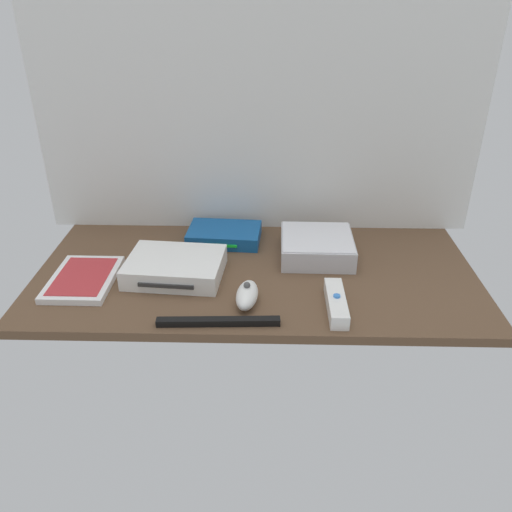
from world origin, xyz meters
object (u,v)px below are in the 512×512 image
at_px(game_case, 83,279).
at_px(remote_nunchuk, 247,295).
at_px(network_router, 224,235).
at_px(remote_wand, 336,303).
at_px(mini_computer, 317,246).
at_px(sensor_bar, 218,322).
at_px(game_console, 175,267).

bearing_deg(game_case, remote_nunchuk, -11.36).
relative_size(network_router, remote_wand, 1.27).
bearing_deg(remote_wand, network_router, 129.70).
height_order(game_case, remote_wand, remote_wand).
xyz_separation_m(mini_computer, network_router, (-0.23, 0.08, -0.01)).
bearing_deg(remote_wand, sensor_bar, -165.67).
distance_m(mini_computer, remote_nunchuk, 0.26).
relative_size(remote_wand, sensor_bar, 0.62).
distance_m(network_router, remote_wand, 0.39).
height_order(game_console, remote_wand, game_console).
relative_size(game_case, remote_nunchuk, 1.84).
distance_m(game_console, remote_nunchuk, 0.20).
distance_m(mini_computer, game_case, 0.54).
relative_size(game_console, network_router, 1.19).
bearing_deg(network_router, remote_nunchuk, -72.51).
xyz_separation_m(mini_computer, remote_wand, (0.02, -0.23, -0.01)).
relative_size(mini_computer, game_case, 0.90).
distance_m(remote_wand, sensor_bar, 0.24).
distance_m(game_case, sensor_bar, 0.35).
distance_m(game_console, mini_computer, 0.34).
bearing_deg(sensor_bar, remote_nunchuk, 52.86).
bearing_deg(sensor_bar, mini_computer, 51.11).
distance_m(game_case, remote_wand, 0.55).
xyz_separation_m(game_console, network_router, (0.10, 0.18, -0.00)).
relative_size(game_console, remote_nunchuk, 2.14).
xyz_separation_m(game_case, sensor_bar, (0.31, -0.15, -0.00)).
bearing_deg(game_console, mini_computer, 21.81).
relative_size(game_console, game_case, 1.16).
bearing_deg(mini_computer, game_console, -162.88).
xyz_separation_m(game_case, network_router, (0.30, 0.21, 0.01)).
distance_m(network_router, remote_nunchuk, 0.29).
bearing_deg(sensor_bar, game_case, 151.66).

